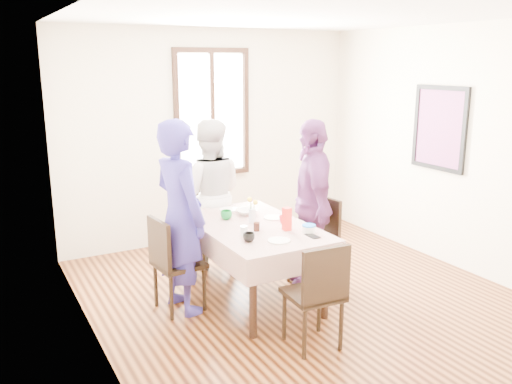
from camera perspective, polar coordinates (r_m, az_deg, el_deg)
ground at (r=5.45m, az=5.43°, el=-11.26°), size 4.50×4.50×0.00m
back_wall at (r=6.98m, az=-4.72°, el=5.89°), size 4.00×0.00×4.00m
right_wall at (r=6.36m, az=20.88°, el=4.27°), size 0.00×4.50×4.50m
window_frame at (r=6.93m, az=-4.70°, el=8.33°), size 1.02×0.06×1.62m
window_pane at (r=6.94m, az=-4.73°, el=8.34°), size 0.90×0.02×1.50m
art_poster at (r=6.52m, az=18.92°, el=6.42°), size 0.04×0.76×0.96m
dining_table at (r=5.31m, az=-0.26°, el=-7.51°), size 0.86×1.48×0.75m
tablecloth at (r=5.18m, az=-0.27°, el=-3.58°), size 0.98×1.60×0.01m
chair_left at (r=5.12m, az=-8.18°, el=-7.51°), size 0.46×0.46×0.91m
chair_right at (r=5.67m, az=5.96°, el=-5.31°), size 0.47×0.47×0.91m
chair_far at (r=6.15m, az=-4.79°, el=-3.76°), size 0.42×0.42×0.91m
chair_near at (r=4.47m, az=6.06°, el=-10.68°), size 0.45×0.45×0.91m
person_left at (r=4.98m, az=-8.15°, el=-2.66°), size 0.54×0.73×1.81m
person_far at (r=6.02m, az=-4.79°, el=-0.28°), size 1.01×0.91×1.69m
person_right at (r=5.54m, az=5.90°, el=-1.25°), size 0.81×1.11×1.75m
mug_black at (r=4.70m, az=-0.76°, el=-4.83°), size 0.11×0.11×0.08m
mug_flag at (r=5.23m, az=2.89°, el=-2.94°), size 0.11×0.11×0.08m
mug_green at (r=5.35m, az=-3.17°, el=-2.45°), size 0.16×0.16×0.09m
serving_bowl at (r=5.53m, az=-1.05°, el=-2.12°), size 0.23×0.23×0.05m
juice_carton at (r=5.00m, az=3.30°, el=-2.88°), size 0.07×0.07×0.22m
butter_tub at (r=4.97m, az=5.62°, el=-3.95°), size 0.12×0.12×0.06m
jam_jar at (r=4.99m, az=0.07°, el=-3.70°), size 0.06×0.06×0.08m
drinking_glass at (r=4.86m, az=-1.29°, el=-4.15°), size 0.06×0.06×0.09m
smartphone at (r=4.87m, az=6.02°, el=-4.67°), size 0.08×0.15×0.01m
flower_vase at (r=5.24m, az=-0.40°, el=-2.51°), size 0.07×0.07×0.14m
plate_right at (r=5.40m, az=1.87°, el=-2.73°), size 0.20×0.20×0.01m
plate_far at (r=5.69m, az=-2.93°, el=-1.86°), size 0.20×0.20×0.01m
plate_near at (r=4.72m, az=2.44°, el=-5.17°), size 0.20×0.20×0.01m
butter_lid at (r=4.96m, az=5.63°, el=-3.54°), size 0.12×0.12×0.01m
flower_bunch at (r=5.21m, az=-0.40°, el=-1.27°), size 0.09×0.09×0.10m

